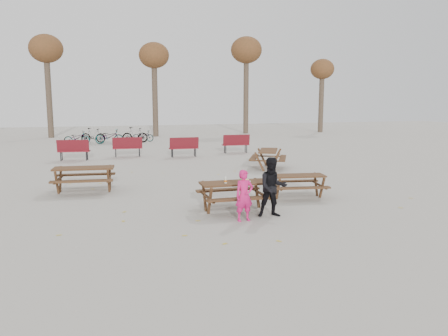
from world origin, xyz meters
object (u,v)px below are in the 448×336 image
object	(u,v)px
soda_bottle	(226,180)
picnic_table_north	(84,180)
picnic_table_far	(268,159)
food_tray	(247,181)
child	(244,196)
adult	(273,187)
main_picnic_table	(234,189)
picnic_table_east	(297,186)

from	to	relation	value
soda_bottle	picnic_table_north	size ratio (longest dim) A/B	0.09
soda_bottle	picnic_table_far	bearing A→B (deg)	59.89
food_tray	soda_bottle	world-z (taller)	soda_bottle
child	adult	bearing A→B (deg)	8.32
main_picnic_table	soda_bottle	bearing A→B (deg)	-160.32
child	adult	world-z (taller)	adult
adult	child	bearing A→B (deg)	-159.10
main_picnic_table	picnic_table_east	bearing A→B (deg)	22.83
child	picnic_table_north	world-z (taller)	child
food_tray	main_picnic_table	bearing A→B (deg)	163.13
food_tray	soda_bottle	bearing A→B (deg)	-179.78
child	picnic_table_east	world-z (taller)	child
main_picnic_table	picnic_table_far	size ratio (longest dim) A/B	0.97
adult	food_tray	bearing A→B (deg)	127.97
soda_bottle	adult	bearing A→B (deg)	-36.58
picnic_table_east	picnic_table_far	xyz separation A→B (m)	(1.24, 5.52, 0.05)
picnic_table_east	food_tray	bearing A→B (deg)	-143.64
food_tray	soda_bottle	distance (m)	0.59
main_picnic_table	picnic_table_east	world-z (taller)	main_picnic_table
soda_bottle	picnic_table_far	distance (m)	7.63
main_picnic_table	soda_bottle	size ratio (longest dim) A/B	10.59
soda_bottle	picnic_table_east	bearing A→B (deg)	22.50
soda_bottle	food_tray	bearing A→B (deg)	0.22
main_picnic_table	picnic_table_far	distance (m)	7.40
picnic_table_east	child	bearing A→B (deg)	-131.60
adult	picnic_table_east	world-z (taller)	adult
adult	main_picnic_table	bearing A→B (deg)	139.41
adult	picnic_table_east	xyz separation A→B (m)	(1.56, 1.82, -0.41)
child	picnic_table_far	size ratio (longest dim) A/B	0.68
picnic_table_east	picnic_table_north	bearing A→B (deg)	165.46
adult	picnic_table_north	world-z (taller)	adult
main_picnic_table	picnic_table_north	xyz separation A→B (m)	(-3.92, 3.58, -0.18)
picnic_table_east	picnic_table_north	size ratio (longest dim) A/B	0.86
main_picnic_table	food_tray	bearing A→B (deg)	-16.87
adult	picnic_table_far	world-z (taller)	adult
main_picnic_table	picnic_table_east	size ratio (longest dim) A/B	1.12
soda_bottle	child	bearing A→B (deg)	-77.89
child	picnic_table_east	xyz separation A→B (m)	(2.37, 2.00, -0.28)
main_picnic_table	adult	bearing A→B (deg)	-48.81
main_picnic_table	soda_bottle	xyz separation A→B (m)	(-0.27, -0.10, 0.26)
adult	picnic_table_far	distance (m)	7.86
child	picnic_table_far	world-z (taller)	child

